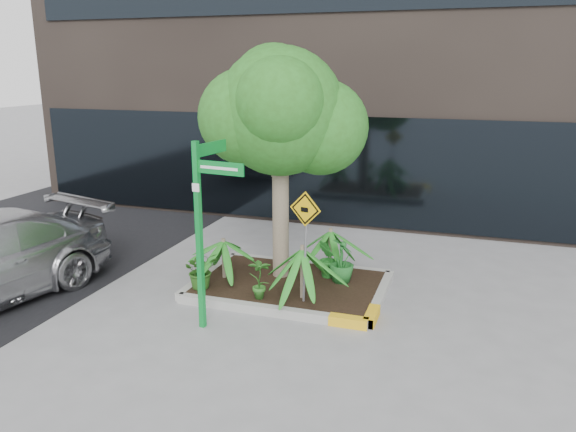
% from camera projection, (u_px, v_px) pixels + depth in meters
% --- Properties ---
extents(ground, '(80.00, 80.00, 0.00)m').
position_uv_depth(ground, '(274.00, 294.00, 9.72)').
color(ground, gray).
rests_on(ground, ground).
extents(planter, '(3.35, 2.36, 0.15)m').
position_uv_depth(planter, '(291.00, 285.00, 9.87)').
color(planter, '#9E9E99').
rests_on(planter, ground).
extents(tree, '(2.82, 2.50, 4.23)m').
position_uv_depth(tree, '(280.00, 112.00, 9.47)').
color(tree, gray).
rests_on(tree, ground).
extents(palm_front, '(1.01, 1.01, 1.13)m').
position_uv_depth(palm_front, '(302.00, 249.00, 9.01)').
color(palm_front, gray).
rests_on(palm_front, ground).
extents(palm_left, '(0.82, 0.82, 0.91)m').
position_uv_depth(palm_left, '(223.00, 241.00, 9.93)').
color(palm_left, gray).
rests_on(palm_left, ground).
extents(palm_back, '(0.90, 0.90, 1.00)m').
position_uv_depth(palm_back, '(331.00, 231.00, 10.32)').
color(palm_back, gray).
rests_on(palm_back, ground).
extents(shrub_a, '(0.82, 0.82, 0.65)m').
position_uv_depth(shrub_a, '(201.00, 270.00, 9.55)').
color(shrub_a, '#265618').
rests_on(shrub_a, planter).
extents(shrub_b, '(0.58, 0.58, 0.78)m').
position_uv_depth(shrub_b, '(342.00, 261.00, 9.81)').
color(shrub_b, '#1D6324').
rests_on(shrub_b, planter).
extents(shrub_c, '(0.44, 0.44, 0.70)m').
position_uv_depth(shrub_c, '(260.00, 278.00, 9.10)').
color(shrub_c, '#2B6B21').
rests_on(shrub_c, planter).
extents(shrub_d, '(0.50, 0.50, 0.72)m').
position_uv_depth(shrub_d, '(328.00, 259.00, 10.00)').
color(shrub_d, '#1F6C22').
rests_on(shrub_d, planter).
extents(street_sign_post, '(0.83, 0.89, 2.82)m').
position_uv_depth(street_sign_post, '(204.00, 215.00, 8.10)').
color(street_sign_post, '#0D9032').
rests_on(street_sign_post, ground).
extents(cattle_sign, '(0.54, 0.16, 1.81)m').
position_uv_depth(cattle_sign, '(305.00, 228.00, 8.79)').
color(cattle_sign, slate).
rests_on(cattle_sign, ground).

